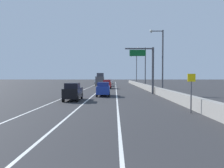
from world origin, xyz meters
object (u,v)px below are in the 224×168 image
at_px(speed_advisory_sign, 191,90).
at_px(car_red_0, 107,84).
at_px(lamp_post_right_third, 144,65).
at_px(box_truck, 100,80).
at_px(overhead_sign_gantry, 148,65).
at_px(car_black_2, 73,92).
at_px(lamp_post_right_fourth, 136,68).
at_px(car_blue_3, 103,89).
at_px(car_white_4, 110,82).
at_px(lamp_post_right_second, 161,57).
at_px(car_silver_1, 97,81).

height_order(speed_advisory_sign, car_red_0, speed_advisory_sign).
xyz_separation_m(lamp_post_right_third, box_truck, (-11.84, 12.73, -3.97)).
xyz_separation_m(speed_advisory_sign, box_truck, (-10.42, 50.10, 0.04)).
height_order(overhead_sign_gantry, car_black_2, overhead_sign_gantry).
bearing_deg(speed_advisory_sign, lamp_post_right_fourth, 88.79).
bearing_deg(lamp_post_right_third, box_truck, 132.92).
bearing_deg(car_blue_3, car_white_4, 90.19).
bearing_deg(lamp_post_right_third, lamp_post_right_fourth, 90.59).
xyz_separation_m(overhead_sign_gantry, speed_advisory_sign, (0.44, -18.57, -2.96)).
height_order(car_white_4, box_truck, box_truck).
distance_m(lamp_post_right_second, box_truck, 35.02).
xyz_separation_m(overhead_sign_gantry, car_black_2, (-10.29, -9.80, -3.71)).
distance_m(car_black_2, box_truck, 41.33).
bearing_deg(lamp_post_right_second, box_truck, 109.74).
height_order(car_red_0, car_silver_1, car_red_0).
bearing_deg(car_red_0, car_black_2, -96.62).
distance_m(lamp_post_right_fourth, box_truck, 14.29).
distance_m(speed_advisory_sign, car_white_4, 66.54).
bearing_deg(lamp_post_right_fourth, car_black_2, -103.80).
bearing_deg(car_blue_3, lamp_post_right_third, 68.56).
bearing_deg(overhead_sign_gantry, lamp_post_right_fourth, 87.56).
height_order(overhead_sign_gantry, box_truck, overhead_sign_gantry).
relative_size(lamp_post_right_second, car_silver_1, 2.28).
height_order(lamp_post_right_third, car_silver_1, lamp_post_right_third).
bearing_deg(car_black_2, car_silver_1, 92.25).
height_order(lamp_post_right_fourth, car_silver_1, lamp_post_right_fourth).
distance_m(speed_advisory_sign, car_blue_3, 16.51).
bearing_deg(lamp_post_right_second, car_black_2, -144.59).
bearing_deg(car_silver_1, lamp_post_right_third, -68.46).
height_order(car_silver_1, car_black_2, car_black_2).
bearing_deg(speed_advisory_sign, lamp_post_right_third, 87.83).
bearing_deg(car_black_2, overhead_sign_gantry, 43.60).
height_order(lamp_post_right_third, car_white_4, lamp_post_right_third).
relative_size(speed_advisory_sign, car_red_0, 0.65).
distance_m(car_blue_3, box_truck, 35.53).
bearing_deg(lamp_post_right_fourth, car_red_0, -111.65).
bearing_deg(lamp_post_right_fourth, overhead_sign_gantry, -92.44).
distance_m(car_black_2, car_blue_3, 6.76).
bearing_deg(overhead_sign_gantry, car_silver_1, 102.92).
distance_m(car_red_0, car_silver_1, 40.15).
distance_m(overhead_sign_gantry, speed_advisory_sign, 18.81).
relative_size(car_black_2, box_truck, 0.56).
relative_size(car_black_2, car_white_4, 1.00).
height_order(car_black_2, car_white_4, car_black_2).
height_order(lamp_post_right_fourth, car_black_2, lamp_post_right_fourth).
height_order(lamp_post_right_second, car_blue_3, lamp_post_right_second).
distance_m(lamp_post_right_third, lamp_post_right_fourth, 20.02).
distance_m(lamp_post_right_fourth, car_black_2, 50.29).
distance_m(car_white_4, box_truck, 16.26).
height_order(overhead_sign_gantry, speed_advisory_sign, overhead_sign_gantry).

